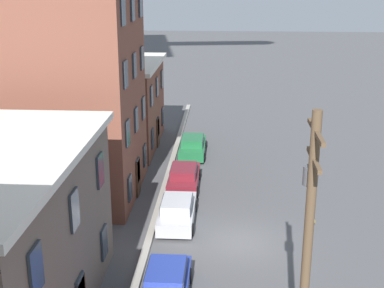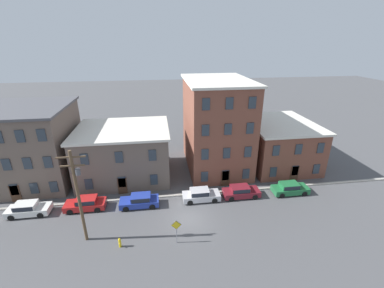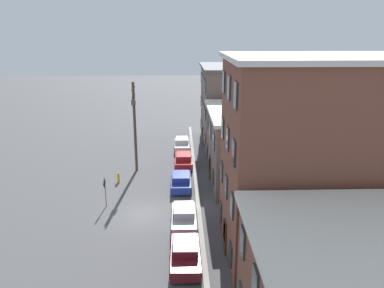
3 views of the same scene
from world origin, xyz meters
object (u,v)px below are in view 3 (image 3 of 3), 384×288
Objects in this scene: utility_pole at (135,122)px; fire_hydrant at (118,177)px; car_maroon at (185,253)px; car_red at (184,159)px; car_blue at (181,180)px; caution_sign at (105,187)px; car_silver at (184,216)px; car_white at (182,144)px.

fire_hydrant is at bearing -23.49° from utility_pole.
utility_pole is at bearing -163.67° from car_maroon.
car_red and car_blue have the same top height.
caution_sign is (3.67, -6.34, 0.95)m from car_blue.
car_silver and car_maroon have the same top height.
car_maroon reaches higher than fire_hydrant.
fire_hydrant is (10.45, -6.26, -0.27)m from car_white.
car_maroon is 4.58× the size of fire_hydrant.
car_red is at bearing 1.34° from car_white.
car_silver is 0.47× the size of utility_pole.
car_blue is (5.99, -0.29, 0.00)m from car_red.
car_maroon is (4.93, 0.03, 0.00)m from car_silver.
car_white reaches higher than fire_hydrant.
utility_pole is at bearing -33.95° from car_white.
car_silver is at bearing 1.52° from car_blue.
car_red and car_silver have the same top height.
car_maroon is (17.99, -0.07, 0.00)m from car_red.
utility_pole reaches higher than car_maroon.
utility_pole is at bearing -76.53° from car_red.
car_blue is 1.00× the size of car_maroon.
car_white is 1.00× the size of car_red.
car_red and car_maroon have the same top height.
car_white and car_silver have the same top height.
car_white is at bearing 179.28° from car_blue.
caution_sign is at bearing -10.96° from utility_pole.
fire_hydrant is (-5.23, 0.23, -1.22)m from caution_sign.
car_blue is at bearing -178.48° from car_silver.
car_red is 1.72× the size of caution_sign.
car_maroon is 0.47× the size of utility_pole.
car_red is 17.99m from car_maroon.
car_blue is at bearing 120.09° from caution_sign.
car_blue is 8.08m from utility_pole.
car_blue is at bearing 75.72° from fire_hydrant.
car_silver is at bearing 22.40° from utility_pole.
car_white is at bearing 149.07° from fire_hydrant.
utility_pole reaches higher than caution_sign.
car_silver is (13.06, -0.11, 0.00)m from car_red.
car_red is 7.79m from fire_hydrant.
caution_sign is (15.68, -6.49, 0.95)m from car_white.
caution_sign is at bearing -2.54° from fire_hydrant.
caution_sign is 5.37m from fire_hydrant.
car_silver is 4.93m from car_maroon.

